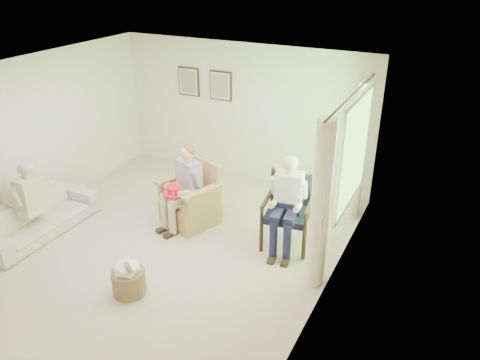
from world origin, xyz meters
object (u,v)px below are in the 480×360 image
at_px(person_dark, 287,198).
at_px(hatbox, 128,277).
at_px(wood_armchair, 290,208).
at_px(person_wicker, 185,182).
at_px(wicker_armchair, 191,204).
at_px(red_hat, 174,191).
at_px(sofa, 38,217).
at_px(person_sofa, 27,197).

distance_m(person_dark, hatbox, 2.44).
height_order(wood_armchair, person_dark, person_dark).
xyz_separation_m(wood_armchair, person_wicker, (-1.65, -0.29, 0.19)).
distance_m(wicker_armchair, red_hat, 0.49).
distance_m(wood_armchair, person_dark, 0.31).
relative_size(sofa, hatbox, 3.04).
xyz_separation_m(wicker_armchair, wood_armchair, (1.65, 0.16, 0.26)).
bearing_deg(person_sofa, wicker_armchair, 125.20).
distance_m(person_wicker, person_dark, 1.66).
distance_m(person_sofa, red_hat, 2.21).
height_order(person_wicker, person_sofa, person_wicker).
bearing_deg(sofa, wicker_armchair, -55.03).
bearing_deg(hatbox, wood_armchair, 55.64).
relative_size(sofa, person_sofa, 1.56).
distance_m(sofa, person_sofa, 0.43).
xyz_separation_m(sofa, person_sofa, (-0.00, -0.11, 0.41)).
xyz_separation_m(wood_armchair, red_hat, (-1.74, -0.48, 0.10)).
height_order(wood_armchair, red_hat, wood_armchair).
height_order(wicker_armchair, person_wicker, person_wicker).
xyz_separation_m(person_wicker, person_dark, (1.65, 0.11, 0.07)).
relative_size(person_wicker, person_dark, 0.94).
bearing_deg(person_dark, sofa, -167.82).
relative_size(wood_armchair, person_wicker, 0.80).
relative_size(sofa, red_hat, 5.27).
height_order(person_dark, hatbox, person_dark).
bearing_deg(person_wicker, person_dark, 23.93).
distance_m(wood_armchair, hatbox, 2.53).
bearing_deg(wood_armchair, wicker_armchair, 177.04).
distance_m(sofa, hatbox, 2.27).
bearing_deg(person_sofa, person_wicker, 122.63).
bearing_deg(person_wicker, wicker_armchair, 109.97).
bearing_deg(person_wicker, hatbox, -62.43).
height_order(wicker_armchair, wood_armchair, wood_armchair).
relative_size(wood_armchair, sofa, 0.55).
distance_m(person_wicker, red_hat, 0.23).
bearing_deg(wicker_armchair, hatbox, -62.96).
bearing_deg(red_hat, hatbox, -78.39).
bearing_deg(hatbox, person_sofa, 169.05).
bearing_deg(hatbox, person_wicker, 97.60).
distance_m(person_dark, red_hat, 1.77).
height_order(sofa, person_wicker, person_wicker).
bearing_deg(person_wicker, person_sofa, -125.54).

